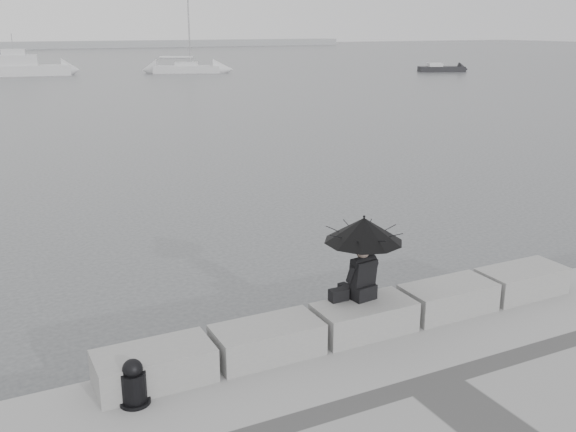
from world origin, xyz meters
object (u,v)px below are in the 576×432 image
seated_person (364,238)px  motor_cruiser (25,67)px  mooring_bollard (134,385)px  sailboat_right (187,68)px  small_motorboat (441,69)px

seated_person → motor_cruiser: (0.88, 67.94, -1.13)m
seated_person → mooring_bollard: bearing=-178.6°
seated_person → motor_cruiser: bearing=81.9°
sailboat_right → motor_cruiser: 17.34m
motor_cruiser → small_motorboat: 46.84m
mooring_bollard → small_motorboat: size_ratio=0.12×
sailboat_right → small_motorboat: sailboat_right is taller
mooring_bollard → small_motorboat: bearing=47.4°
mooring_bollard → motor_cruiser: motor_cruiser is taller
seated_person → mooring_bollard: (-3.85, -0.59, -1.25)m
mooring_bollard → motor_cruiser: size_ratio=0.07×
mooring_bollard → sailboat_right: (21.67, 64.86, -0.24)m
motor_cruiser → sailboat_right: bearing=-3.4°
motor_cruiser → seated_person: bearing=-81.9°
sailboat_right → small_motorboat: bearing=-1.6°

